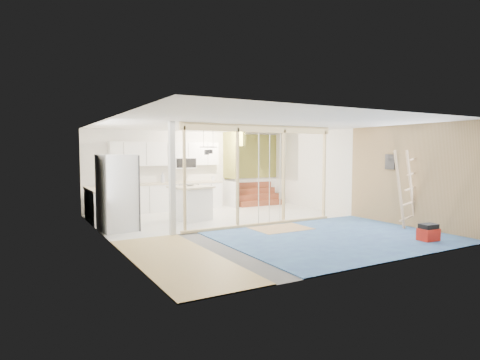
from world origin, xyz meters
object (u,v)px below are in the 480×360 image
fridge (118,193)px  ladder (407,189)px  island (191,203)px  toolbox (428,233)px

fridge → ladder: size_ratio=0.95×
fridge → island: fridge is taller
fridge → toolbox: bearing=-46.0°
fridge → island: size_ratio=1.55×
island → toolbox: size_ratio=2.86×
island → ladder: size_ratio=0.62×
fridge → island: bearing=7.7°
toolbox → ladder: bearing=60.9°
ladder → toolbox: bearing=-122.2°
fridge → island: 2.25m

